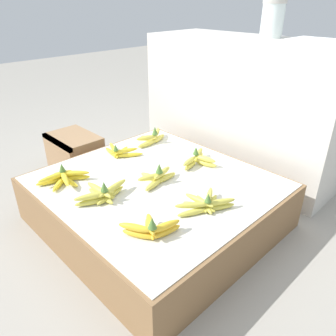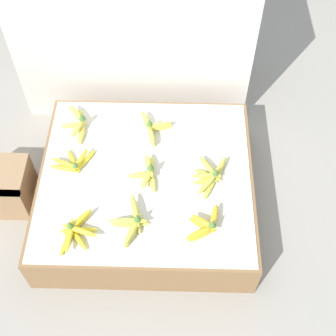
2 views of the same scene
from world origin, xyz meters
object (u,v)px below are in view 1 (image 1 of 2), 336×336
banana_bunch_middle_left (120,151)px  banana_bunch_back_left (152,138)px  banana_bunch_front_midright (151,228)px  glass_jar (273,19)px  banana_bunch_middle_midleft (157,177)px  banana_bunch_back_midleft (198,159)px  banana_bunch_front_midleft (102,194)px  foam_tray_white (319,41)px  wooden_crate (75,154)px  banana_bunch_front_left (64,178)px  banana_bunch_middle_midright (205,204)px

banana_bunch_middle_left → banana_bunch_back_left: banana_bunch_back_left is taller
banana_bunch_front_midright → glass_jar: size_ratio=1.00×
banana_bunch_middle_midleft → banana_bunch_back_midleft: bearing=88.4°
banana_bunch_back_midleft → banana_bunch_middle_left: bearing=-148.4°
banana_bunch_middle_midleft → banana_bunch_back_midleft: (0.01, 0.28, -0.00)m
banana_bunch_front_midleft → foam_tray_white: (0.31, 1.15, 0.54)m
wooden_crate → banana_bunch_front_midright: (1.02, -0.26, 0.14)m
banana_bunch_front_left → banana_bunch_back_left: (-0.07, 0.61, 0.01)m
wooden_crate → banana_bunch_middle_midright: banana_bunch_middle_midright is taller
wooden_crate → foam_tray_white: foam_tray_white is taller
glass_jar → banana_bunch_front_midright: bearing=-75.6°
wooden_crate → banana_bunch_middle_left: (0.40, 0.06, 0.13)m
glass_jar → foam_tray_white: bearing=-7.2°
banana_bunch_front_midright → banana_bunch_middle_midleft: banana_bunch_middle_midleft is taller
banana_bunch_front_left → banana_bunch_back_left: size_ratio=0.97×
wooden_crate → banana_bunch_middle_midleft: bearing=0.6°
foam_tray_white → banana_bunch_back_left: bearing=-136.7°
wooden_crate → banana_bunch_middle_midleft: (0.76, 0.01, 0.14)m
banana_bunch_back_left → glass_jar: size_ratio=1.23×
banana_bunch_back_left → banana_bunch_back_midleft: banana_bunch_back_left is taller
banana_bunch_back_midleft → glass_jar: glass_jar is taller
banana_bunch_front_midleft → glass_jar: bearing=89.4°
banana_bunch_middle_left → banana_bunch_front_midleft: bearing=-46.2°
banana_bunch_middle_left → banana_bunch_middle_midleft: banana_bunch_middle_midleft is taller
foam_tray_white → banana_bunch_front_left: bearing=-115.0°
banana_bunch_front_left → banana_bunch_front_midleft: size_ratio=0.89×
banana_bunch_middle_midright → foam_tray_white: size_ratio=0.87×
banana_bunch_front_midright → banana_bunch_front_left: bearing=-176.1°
banana_bunch_back_midleft → banana_bunch_front_midright: bearing=-64.9°
banana_bunch_front_midright → banana_bunch_middle_midright: bearing=83.7°
banana_bunch_front_midleft → banana_bunch_middle_midright: 0.44m
banana_bunch_front_midright → banana_bunch_back_left: (-0.64, 0.57, -0.00)m
banana_bunch_front_midleft → banana_bunch_middle_midleft: 0.27m
glass_jar → banana_bunch_front_midleft: bearing=-90.6°
glass_jar → banana_bunch_middle_left: bearing=-110.0°
banana_bunch_front_midleft → banana_bunch_middle_midright: banana_bunch_front_midleft is taller
banana_bunch_middle_left → banana_bunch_back_midleft: bearing=31.6°
banana_bunch_front_left → banana_bunch_back_midleft: 0.67m
banana_bunch_middle_left → glass_jar: glass_jar is taller
foam_tray_white → banana_bunch_front_midright: bearing=-89.5°
banana_bunch_middle_midright → glass_jar: 1.17m
banana_bunch_front_midleft → foam_tray_white: foam_tray_white is taller
banana_bunch_middle_midright → banana_bunch_back_left: size_ratio=1.00×
wooden_crate → banana_bunch_back_midleft: bearing=20.4°
banana_bunch_middle_left → banana_bunch_middle_midright: banana_bunch_middle_midright is taller
banana_bunch_front_left → glass_jar: size_ratio=1.19×
banana_bunch_middle_midleft → banana_bunch_middle_midright: size_ratio=0.88×
wooden_crate → banana_bunch_front_midright: size_ratio=1.73×
banana_bunch_front_left → banana_bunch_middle_midright: banana_bunch_front_left is taller
banana_bunch_middle_left → glass_jar: size_ratio=1.11×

